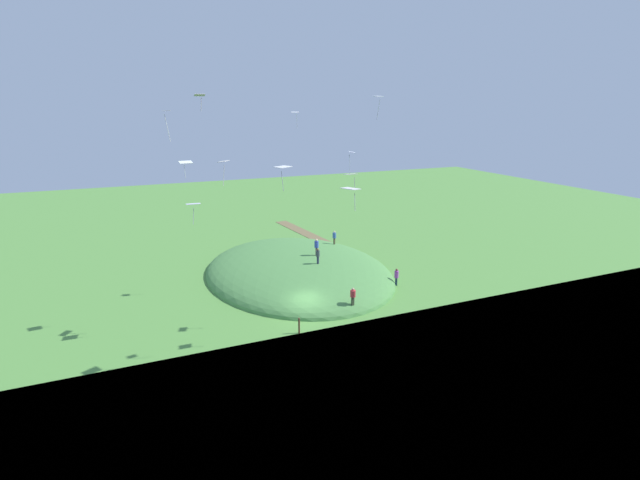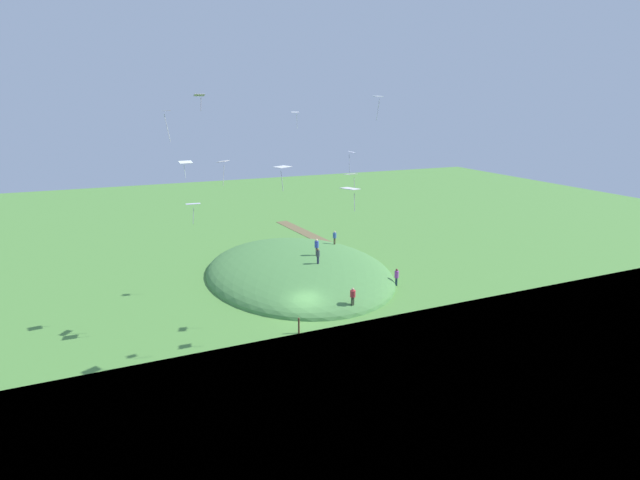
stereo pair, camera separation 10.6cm
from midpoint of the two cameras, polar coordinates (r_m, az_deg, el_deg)
The scene contains 20 objects.
ground_plane at distance 41.47m, azimuth -1.64°, elevation -8.97°, with size 160.00×160.00×0.00m, color #538C3D.
grass_hill at distance 51.28m, azimuth -2.62°, elevation -4.02°, with size 24.76×19.29×4.44m, color #4E8944.
dirt_path at distance 66.66m, azimuth -1.39°, elevation 0.69°, with size 17.89×1.77×0.04m, color brown.
person_on_hilltop at distance 49.79m, azimuth -0.35°, elevation -0.62°, with size 0.62×0.62×1.80m.
person_near_shore at distance 48.01m, azimuth 9.27°, elevation -4.18°, with size 0.57×0.57×1.81m.
person_walking_path at distance 41.08m, azimuth 4.04°, elevation -6.56°, with size 0.57×0.57×1.57m.
person_with_child at distance 47.37m, azimuth -0.18°, elevation -1.71°, with size 0.52×0.52×1.59m.
person_watching_kites at distance 55.86m, azimuth 1.82°, elevation 0.49°, with size 0.58×0.58×1.64m.
kite_0 at distance 33.13m, azimuth -14.23°, elevation 16.46°, with size 0.56×0.70×1.09m.
kite_1 at distance 30.68m, azimuth -4.46°, elevation 8.67°, with size 1.19×1.31×1.59m.
kite_2 at distance 35.69m, azimuth -17.93°, elevation 14.33°, with size 0.91×0.69×2.17m.
kite_3 at distance 32.01m, azimuth 3.77°, elevation 6.12°, with size 1.43×1.26×1.53m.
kite_4 at distance 38.40m, azimuth -15.81°, elevation 8.94°, with size 0.78×1.06×1.35m.
kite_5 at distance 44.35m, azimuth -2.92°, elevation 14.97°, with size 0.66×0.81×1.52m.
kite_6 at distance 36.86m, azimuth -11.51°, elevation 9.11°, with size 1.15×1.08×1.85m.
kite_7 at distance 36.91m, azimuth 3.87°, elevation 10.28°, with size 0.86×0.70×1.83m.
kite_8 at distance 36.74m, azimuth -14.97°, elevation 4.14°, with size 0.78×1.09×1.62m.
kite_9 at distance 34.05m, azimuth 3.78°, elevation 7.86°, with size 0.64×0.91×1.14m.
kite_10 at distance 33.06m, azimuth 7.06°, elevation 16.54°, with size 0.67×0.70×1.59m.
mooring_post at distance 38.07m, azimuth -2.48°, elevation -10.26°, with size 0.14×0.14×1.30m, color brown.
Camera 2 is at (-35.15, 13.55, 17.34)m, focal length 26.57 mm.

